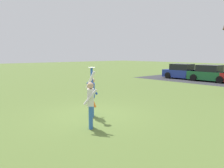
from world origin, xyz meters
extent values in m
plane|color=olive|center=(0.00, 0.00, 0.00)|extent=(120.00, 120.00, 0.00)
cylinder|color=#3366B7|center=(0.07, -0.02, 0.41)|extent=(0.14, 0.14, 0.82)
cylinder|color=#3366B7|center=(0.27, -0.18, 0.41)|extent=(0.14, 0.14, 0.82)
cube|color=#234CB2|center=(0.17, -0.10, 1.12)|extent=(0.42, 0.40, 0.60)
sphere|color=tan|center=(0.17, -0.10, 1.53)|extent=(0.23, 0.23, 0.23)
cylinder|color=#234CB2|center=(-0.01, 0.04, 1.17)|extent=(0.34, 0.42, 0.59)
cylinder|color=#234CB2|center=(0.35, -0.24, 1.75)|extent=(0.09, 0.09, 0.66)
cylinder|color=#3366B7|center=(1.48, -1.13, 0.41)|extent=(0.14, 0.14, 0.82)
cylinder|color=#3366B7|center=(1.28, -0.97, 0.41)|extent=(0.14, 0.14, 0.82)
cube|color=silver|center=(1.38, -1.05, 1.12)|extent=(0.42, 0.40, 0.60)
sphere|color=tan|center=(1.38, -1.05, 1.53)|extent=(0.23, 0.23, 0.23)
cylinder|color=silver|center=(1.55, -1.19, 1.17)|extent=(0.34, 0.42, 0.59)
cylinder|color=silver|center=(1.20, -0.91, 1.72)|extent=(0.26, 0.31, 0.65)
cylinder|color=white|center=(0.35, -0.24, 2.09)|extent=(0.29, 0.29, 0.02)
cube|color=#233893|center=(-5.44, 16.11, 0.55)|extent=(4.12, 1.85, 0.80)
cube|color=black|center=(-5.59, 16.10, 1.27)|extent=(2.12, 1.67, 0.64)
cylinder|color=black|center=(-4.18, 17.03, 0.33)|extent=(0.66, 0.23, 0.66)
cylinder|color=black|center=(-4.16, 15.21, 0.33)|extent=(0.66, 0.23, 0.66)
cylinder|color=black|center=(-6.72, 17.00, 0.33)|extent=(0.66, 0.23, 0.66)
cylinder|color=black|center=(-6.70, 15.18, 0.33)|extent=(0.66, 0.23, 0.66)
cube|color=#1E6633|center=(-2.37, 16.00, 0.55)|extent=(4.12, 1.85, 0.80)
cube|color=black|center=(-2.52, 16.00, 1.27)|extent=(2.12, 1.67, 0.64)
cylinder|color=black|center=(-1.09, 15.11, 0.33)|extent=(0.66, 0.23, 0.66)
cylinder|color=black|center=(-3.66, 16.90, 0.33)|extent=(0.66, 0.23, 0.66)
cylinder|color=black|center=(-3.63, 15.08, 0.33)|extent=(0.66, 0.23, 0.66)
cone|color=orange|center=(-1.23, 1.03, 0.16)|extent=(0.26, 0.26, 0.32)
camera|label=1|loc=(7.81, -5.71, 2.63)|focal=36.61mm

